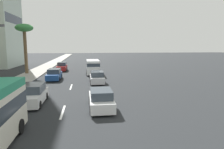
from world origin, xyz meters
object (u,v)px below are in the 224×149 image
object	(u,v)px
car_lead	(62,67)
palm_tree	(24,32)
car_second	(97,77)
car_third	(101,99)
van_sixth	(93,66)
car_fifth	(33,95)
car_fourth	(54,75)

from	to	relation	value
car_lead	palm_tree	bearing A→B (deg)	-55.15
car_second	car_third	distance (m)	10.82
car_second	palm_tree	distance (m)	16.62
van_sixth	palm_tree	world-z (taller)	palm_tree
car_third	car_fifth	xyz separation A→B (m)	(2.01, 5.65, 0.06)
car_fifth	car_third	bearing A→B (deg)	70.43
car_second	van_sixth	world-z (taller)	van_sixth
car_lead	car_fourth	world-z (taller)	car_lead
car_lead	van_sixth	bearing A→B (deg)	45.75
car_fifth	van_sixth	world-z (taller)	van_sixth
car_lead	car_fourth	distance (m)	10.36
car_second	car_third	xyz separation A→B (m)	(-10.82, 0.31, -0.02)
car_lead	car_second	size ratio (longest dim) A/B	0.93
car_lead	palm_tree	size ratio (longest dim) A/B	0.50
car_fourth	car_fifth	bearing A→B (deg)	0.08
car_second	car_third	world-z (taller)	car_second
car_lead	car_third	xyz separation A→B (m)	(-24.70, -5.71, -0.06)
car_lead	car_fourth	bearing A→B (deg)	0.20
car_second	van_sixth	size ratio (longest dim) A/B	0.86
van_sixth	palm_tree	xyz separation A→B (m)	(1.80, 11.38, 5.83)
car_lead	car_third	size ratio (longest dim) A/B	0.93
car_third	car_fourth	world-z (taller)	car_fourth
car_lead	car_fourth	xyz separation A→B (m)	(-10.36, -0.04, -0.05)
car_fourth	van_sixth	world-z (taller)	van_sixth
car_fifth	car_fourth	bearing A→B (deg)	-179.92
car_lead	car_fifth	xyz separation A→B (m)	(-22.69, -0.05, -0.00)
car_lead	van_sixth	xyz separation A→B (m)	(-5.67, -5.82, 0.61)
car_lead	car_second	distance (m)	15.13
car_second	van_sixth	xyz separation A→B (m)	(8.21, 0.20, 0.65)
car_fourth	car_fifth	xyz separation A→B (m)	(-12.33, -0.02, 0.04)
car_fourth	van_sixth	distance (m)	7.47
car_fifth	palm_tree	world-z (taller)	palm_tree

